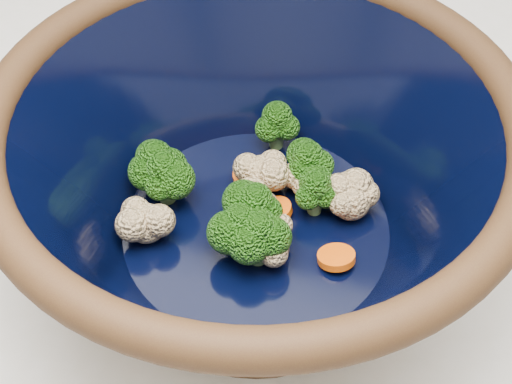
% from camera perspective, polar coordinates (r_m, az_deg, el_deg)
% --- Properties ---
extents(mixing_bowl, '(0.39, 0.39, 0.17)m').
position_cam_1_polar(mixing_bowl, '(0.52, 0.00, 1.18)').
color(mixing_bowl, black).
rests_on(mixing_bowl, counter).
extents(vegetable_pile, '(0.19, 0.17, 0.05)m').
position_cam_1_polar(vegetable_pile, '(0.56, -0.50, 0.01)').
color(vegetable_pile, '#608442').
rests_on(vegetable_pile, mixing_bowl).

